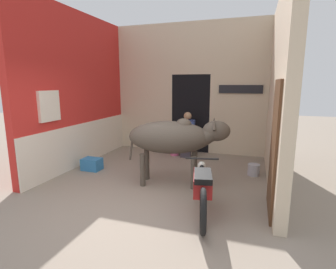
% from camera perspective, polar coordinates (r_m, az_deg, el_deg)
% --- Properties ---
extents(ground_plane, '(30.00, 30.00, 0.00)m').
position_cam_1_polar(ground_plane, '(4.49, -9.11, -16.12)').
color(ground_plane, gray).
extents(wall_left_shopfront, '(0.25, 4.04, 3.75)m').
position_cam_1_polar(wall_left_shopfront, '(6.95, -19.08, 8.59)').
color(wall_left_shopfront, red).
rests_on(wall_left_shopfront, ground_plane).
extents(wall_back_with_doorway, '(4.45, 0.93, 3.75)m').
position_cam_1_polar(wall_back_with_doorway, '(8.06, 5.03, 7.86)').
color(wall_back_with_doorway, beige).
rests_on(wall_back_with_doorway, ground_plane).
extents(wall_right_with_door, '(0.22, 4.04, 3.75)m').
position_cam_1_polar(wall_right_with_door, '(5.52, 22.97, 8.17)').
color(wall_right_with_door, beige).
rests_on(wall_right_with_door, ground_plane).
extents(cow, '(2.07, 0.96, 1.41)m').
position_cam_1_polar(cow, '(5.22, 1.40, -0.67)').
color(cow, '#4C4238').
rests_on(cow, ground_plane).
extents(motorcycle_near, '(0.63, 1.87, 0.76)m').
position_cam_1_polar(motorcycle_near, '(4.28, 7.46, -11.12)').
color(motorcycle_near, black).
rests_on(motorcycle_near, ground_plane).
extents(shopkeeper_seated, '(0.40, 0.34, 1.26)m').
position_cam_1_polar(shopkeeper_seated, '(7.34, 4.17, 0.28)').
color(shopkeeper_seated, '#3D3842').
rests_on(shopkeeper_seated, ground_plane).
extents(plastic_stool, '(0.34, 0.34, 0.47)m').
position_cam_1_polar(plastic_stool, '(7.54, 1.47, -2.66)').
color(plastic_stool, '#DB6093').
rests_on(plastic_stool, ground_plane).
extents(crate, '(0.44, 0.32, 0.28)m').
position_cam_1_polar(crate, '(6.56, -16.24, -6.21)').
color(crate, teal).
rests_on(crate, ground_plane).
extents(bucket, '(0.26, 0.26, 0.26)m').
position_cam_1_polar(bucket, '(6.25, 18.12, -7.30)').
color(bucket, '#A8A8B2').
rests_on(bucket, ground_plane).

